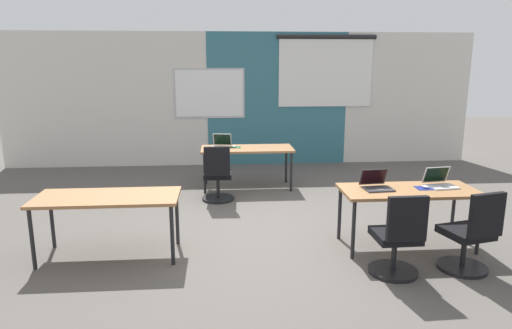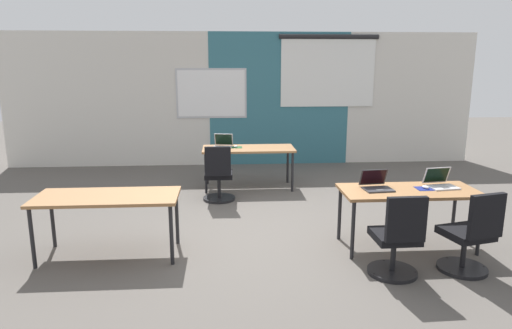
{
  "view_description": "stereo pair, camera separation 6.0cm",
  "coord_description": "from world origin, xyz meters",
  "px_view_note": "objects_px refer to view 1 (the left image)",
  "views": [
    {
      "loc": [
        -0.47,
        -5.65,
        2.2
      ],
      "look_at": [
        -0.02,
        -0.02,
        0.92
      ],
      "focal_mm": 32.06,
      "sensor_mm": 36.0,
      "label": 1
    },
    {
      "loc": [
        -0.41,
        -5.65,
        2.2
      ],
      "look_at": [
        -0.02,
        -0.02,
        0.92
      ],
      "focal_mm": 32.06,
      "sensor_mm": 36.0,
      "label": 2
    }
  ],
  "objects_px": {
    "desk_near_left": "(107,201)",
    "laptop_far_left": "(221,144)",
    "desk_near_right": "(408,194)",
    "chair_near_right_inner": "(398,242)",
    "laptop_near_right_inner": "(377,185)",
    "chair_near_right_end": "(470,239)",
    "mouse_far_left": "(234,146)",
    "laptop_near_right_end": "(440,182)",
    "desk_far_center": "(247,151)",
    "chair_far_left": "(218,178)",
    "mouse_near_right_end": "(425,187)"
  },
  "relations": [
    {
      "from": "desk_near_left",
      "to": "laptop_far_left",
      "type": "bearing_deg",
      "value": 65.73
    },
    {
      "from": "desk_near_right",
      "to": "chair_near_right_inner",
      "type": "height_order",
      "value": "chair_near_right_inner"
    },
    {
      "from": "laptop_near_right_inner",
      "to": "chair_near_right_end",
      "type": "bearing_deg",
      "value": -50.86
    },
    {
      "from": "chair_near_right_inner",
      "to": "mouse_far_left",
      "type": "distance_m",
      "value": 3.95
    },
    {
      "from": "mouse_far_left",
      "to": "laptop_near_right_end",
      "type": "height_order",
      "value": "laptop_near_right_end"
    },
    {
      "from": "chair_near_right_inner",
      "to": "mouse_far_left",
      "type": "height_order",
      "value": "chair_near_right_inner"
    },
    {
      "from": "desk_near_left",
      "to": "mouse_far_left",
      "type": "distance_m",
      "value": 3.23
    },
    {
      "from": "chair_near_right_inner",
      "to": "mouse_far_left",
      "type": "bearing_deg",
      "value": -67.91
    },
    {
      "from": "chair_near_right_end",
      "to": "laptop_near_right_inner",
      "type": "bearing_deg",
      "value": -59.09
    },
    {
      "from": "desk_near_right",
      "to": "laptop_near_right_inner",
      "type": "relative_size",
      "value": 4.47
    },
    {
      "from": "desk_near_right",
      "to": "desk_far_center",
      "type": "bearing_deg",
      "value": 122.01
    },
    {
      "from": "chair_far_left",
      "to": "laptop_near_right_inner",
      "type": "bearing_deg",
      "value": 135.28
    },
    {
      "from": "chair_near_right_inner",
      "to": "chair_near_right_end",
      "type": "bearing_deg",
      "value": -179.1
    },
    {
      "from": "desk_far_center",
      "to": "chair_far_left",
      "type": "bearing_deg",
      "value": -123.92
    },
    {
      "from": "chair_near_right_inner",
      "to": "desk_near_left",
      "type": "bearing_deg",
      "value": -15.14
    },
    {
      "from": "desk_near_right",
      "to": "desk_far_center",
      "type": "height_order",
      "value": "same"
    },
    {
      "from": "desk_near_left",
      "to": "chair_near_right_inner",
      "type": "relative_size",
      "value": 1.74
    },
    {
      "from": "laptop_far_left",
      "to": "mouse_near_right_end",
      "type": "bearing_deg",
      "value": -40.02
    },
    {
      "from": "laptop_near_right_inner",
      "to": "mouse_far_left",
      "type": "bearing_deg",
      "value": 114.36
    },
    {
      "from": "mouse_far_left",
      "to": "chair_far_left",
      "type": "distance_m",
      "value": 0.94
    },
    {
      "from": "laptop_near_right_end",
      "to": "chair_near_right_inner",
      "type": "bearing_deg",
      "value": -142.27
    },
    {
      "from": "desk_far_center",
      "to": "mouse_far_left",
      "type": "xyz_separation_m",
      "value": [
        -0.22,
        0.05,
        0.08
      ]
    },
    {
      "from": "chair_near_right_inner",
      "to": "mouse_far_left",
      "type": "relative_size",
      "value": 8.13
    },
    {
      "from": "laptop_near_right_end",
      "to": "mouse_near_right_end",
      "type": "height_order",
      "value": "laptop_near_right_end"
    },
    {
      "from": "desk_far_center",
      "to": "laptop_near_right_end",
      "type": "relative_size",
      "value": 4.34
    },
    {
      "from": "chair_far_left",
      "to": "chair_near_right_end",
      "type": "relative_size",
      "value": 1.0
    },
    {
      "from": "desk_far_center",
      "to": "laptop_near_right_end",
      "type": "xyz_separation_m",
      "value": [
        2.17,
        -2.71,
        0.11
      ]
    },
    {
      "from": "laptop_near_right_inner",
      "to": "laptop_near_right_end",
      "type": "xyz_separation_m",
      "value": [
        0.8,
        0.04,
        0.0
      ]
    },
    {
      "from": "desk_near_left",
      "to": "chair_far_left",
      "type": "bearing_deg",
      "value": 58.74
    },
    {
      "from": "laptop_near_right_end",
      "to": "mouse_near_right_end",
      "type": "bearing_deg",
      "value": -170.16
    },
    {
      "from": "desk_near_right",
      "to": "laptop_near_right_inner",
      "type": "xyz_separation_m",
      "value": [
        -0.38,
        0.05,
        0.11
      ]
    },
    {
      "from": "chair_far_left",
      "to": "chair_near_right_end",
      "type": "distance_m",
      "value": 3.83
    },
    {
      "from": "laptop_near_right_end",
      "to": "mouse_near_right_end",
      "type": "relative_size",
      "value": 3.27
    },
    {
      "from": "mouse_far_left",
      "to": "laptop_far_left",
      "type": "bearing_deg",
      "value": 169.33
    },
    {
      "from": "mouse_far_left",
      "to": "laptop_near_right_inner",
      "type": "bearing_deg",
      "value": -60.33
    },
    {
      "from": "laptop_far_left",
      "to": "chair_far_left",
      "type": "distance_m",
      "value": 0.95
    },
    {
      "from": "desk_far_center",
      "to": "mouse_far_left",
      "type": "distance_m",
      "value": 0.24
    },
    {
      "from": "desk_near_left",
      "to": "chair_near_right_end",
      "type": "distance_m",
      "value": 3.96
    },
    {
      "from": "laptop_near_right_end",
      "to": "mouse_near_right_end",
      "type": "xyz_separation_m",
      "value": [
        -0.22,
        -0.07,
        -0.03
      ]
    },
    {
      "from": "mouse_near_right_end",
      "to": "chair_near_right_inner",
      "type": "bearing_deg",
      "value": -128.35
    },
    {
      "from": "desk_near_right",
      "to": "mouse_near_right_end",
      "type": "distance_m",
      "value": 0.22
    },
    {
      "from": "desk_near_right",
      "to": "chair_near_right_end",
      "type": "distance_m",
      "value": 0.87
    },
    {
      "from": "laptop_near_right_inner",
      "to": "chair_near_right_inner",
      "type": "height_order",
      "value": "laptop_near_right_inner"
    },
    {
      "from": "desk_near_right",
      "to": "laptop_near_right_end",
      "type": "distance_m",
      "value": 0.45
    },
    {
      "from": "chair_far_left",
      "to": "laptop_near_right_end",
      "type": "bearing_deg",
      "value": 145.83
    },
    {
      "from": "laptop_near_right_inner",
      "to": "chair_near_right_end",
      "type": "distance_m",
      "value": 1.16
    },
    {
      "from": "mouse_far_left",
      "to": "chair_far_left",
      "type": "bearing_deg",
      "value": -109.97
    },
    {
      "from": "chair_far_left",
      "to": "mouse_near_right_end",
      "type": "xyz_separation_m",
      "value": [
        2.48,
        -2.01,
        0.36
      ]
    },
    {
      "from": "desk_near_left",
      "to": "laptop_far_left",
      "type": "xyz_separation_m",
      "value": [
        1.3,
        2.89,
        0.11
      ]
    },
    {
      "from": "desk_near_right",
      "to": "mouse_far_left",
      "type": "xyz_separation_m",
      "value": [
        -1.97,
        2.85,
        0.08
      ]
    }
  ]
}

